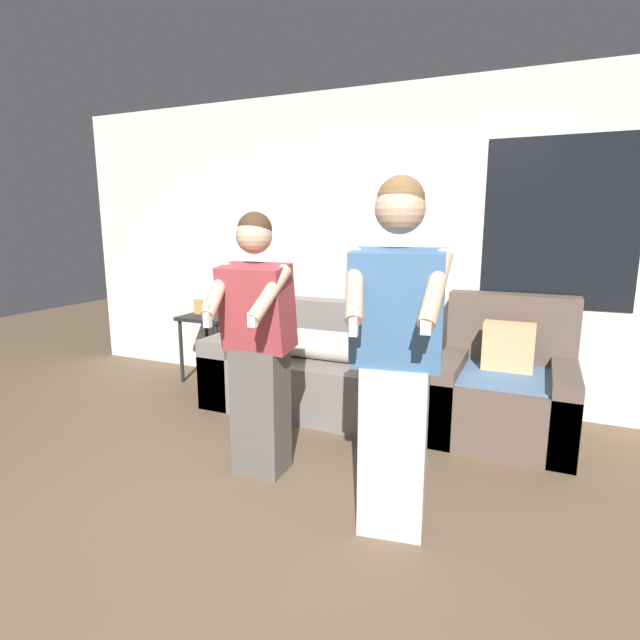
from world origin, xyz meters
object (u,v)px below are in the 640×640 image
at_px(armchair, 505,390).
at_px(person_left, 258,346).
at_px(couch, 316,369).
at_px(person_right, 396,359).
at_px(side_table, 210,325).

distance_m(armchair, person_left, 1.93).
xyz_separation_m(couch, armchair, (1.55, 0.02, 0.02)).
relative_size(couch, armchair, 1.70).
height_order(person_left, person_right, person_right).
distance_m(person_left, person_right, 0.97).
height_order(couch, person_right, person_right).
distance_m(couch, person_left, 1.36).
bearing_deg(armchair, side_table, 175.94).
bearing_deg(person_right, side_table, 143.83).
bearing_deg(couch, side_table, 170.16).
bearing_deg(couch, person_right, -53.62).
relative_size(side_table, person_right, 0.46).
bearing_deg(side_table, person_right, -36.17).
distance_m(couch, armchair, 1.55).
bearing_deg(couch, person_left, -81.71).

